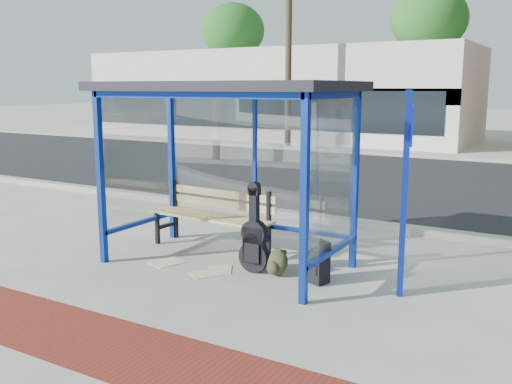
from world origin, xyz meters
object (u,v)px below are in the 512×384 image
Objects in this scene: guitar_bag at (254,241)px; backpack at (277,263)px; bench at (214,214)px; suitcase at (315,262)px.

guitar_bag is 3.22× the size of backpack.
bench is 3.50× the size of suitcase.
guitar_bag is 0.85m from suitcase.
suitcase reaches higher than backpack.
bench is at bearing 147.57° from guitar_bag.
suitcase is 0.53m from backpack.
bench is 1.78× the size of guitar_bag.
guitar_bag is 0.40m from backpack.
suitcase is (1.91, -0.61, -0.26)m from bench.
guitar_bag is (1.08, -0.65, -0.12)m from bench.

